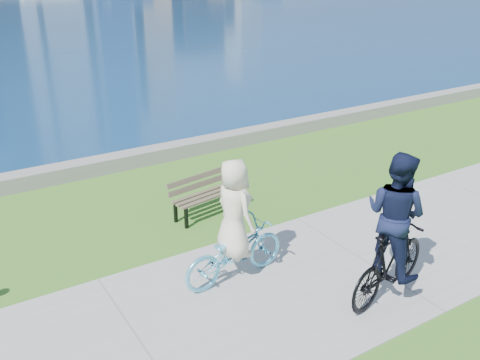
% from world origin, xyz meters
% --- Properties ---
extents(ground, '(320.00, 320.00, 0.00)m').
position_xyz_m(ground, '(0.00, 0.00, 0.00)').
color(ground, '#33661B').
rests_on(ground, ground).
extents(concrete_path, '(80.00, 3.50, 0.02)m').
position_xyz_m(concrete_path, '(0.00, 0.00, 0.01)').
color(concrete_path, gray).
rests_on(concrete_path, ground).
extents(seawall, '(90.00, 0.50, 0.35)m').
position_xyz_m(seawall, '(0.00, 6.20, 0.17)').
color(seawall, slate).
rests_on(seawall, ground).
extents(park_bench, '(1.59, 0.78, 0.79)m').
position_xyz_m(park_bench, '(-1.39, 2.94, 0.48)').
color(park_bench, black).
rests_on(park_bench, ground).
extents(cyclist_woman, '(0.78, 1.86, 2.02)m').
position_xyz_m(cyclist_woman, '(-2.13, 0.63, 0.77)').
color(cyclist_woman, '#5ABBDC').
rests_on(cyclist_woman, ground).
extents(cyclist_man, '(0.96, 1.97, 2.30)m').
position_xyz_m(cyclist_man, '(-0.43, -0.99, 0.99)').
color(cyclist_man, black).
rests_on(cyclist_man, ground).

